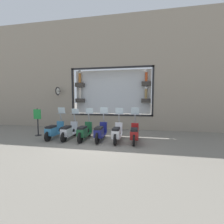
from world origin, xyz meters
TOP-DOWN VIEW (x-y plane):
  - ground_plane at (0.00, 0.00)m, footprint 120.00×120.00m
  - building_facade at (3.60, 0.00)m, footprint 1.21×36.00m
  - scooter_red_0 at (0.39, -1.72)m, footprint 1.81×0.60m
  - scooter_white_1 at (0.38, -0.89)m, footprint 1.80×0.61m
  - scooter_navy_2 at (0.39, -0.05)m, footprint 1.81×0.61m
  - scooter_green_3 at (0.38, 0.78)m, footprint 1.80×0.60m
  - scooter_silver_4 at (0.38, 1.61)m, footprint 1.80×0.60m
  - scooter_teal_5 at (0.38, 2.45)m, footprint 1.80×0.61m
  - shop_sign_post at (0.79, 3.71)m, footprint 0.36×0.45m

SIDE VIEW (x-z plane):
  - ground_plane at x=0.00m, z-range 0.00..0.00m
  - scooter_silver_4 at x=0.38m, z-range -0.34..1.19m
  - scooter_teal_5 at x=0.38m, z-range -0.37..1.23m
  - scooter_green_3 at x=0.38m, z-range -0.35..1.22m
  - scooter_white_1 at x=0.38m, z-range -0.37..1.24m
  - scooter_red_0 at x=0.39m, z-range -0.38..1.26m
  - scooter_navy_2 at x=0.39m, z-range -0.37..1.26m
  - shop_sign_post at x=0.79m, z-range 0.05..1.60m
  - building_facade at x=3.60m, z-range 0.07..7.64m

